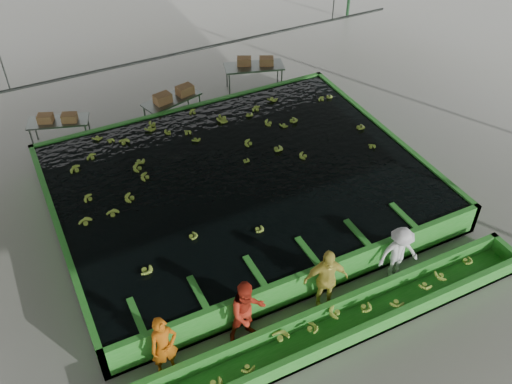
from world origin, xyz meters
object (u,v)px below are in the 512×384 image
packing_table_left (61,132)px  packing_table_mid (173,110)px  box_stack_left (58,121)px  flotation_tank (240,186)px  worker_a (164,346)px  worker_b (247,312)px  packing_table_right (254,78)px  box_stack_right (255,65)px  sorting_trough (339,325)px  box_stack_mid (174,98)px  worker_c (326,280)px  worker_d (399,253)px

packing_table_left → packing_table_mid: (3.62, -0.41, 0.02)m
box_stack_left → flotation_tank: bearing=-51.7°
worker_a → worker_b: worker_b is taller
packing_table_right → box_stack_left: size_ratio=1.76×
box_stack_left → box_stack_right: 7.09m
sorting_trough → box_stack_right: (3.15, 10.48, 0.71)m
worker_b → box_stack_left: worker_b is taller
box_stack_mid → box_stack_right: box_stack_right is taller
flotation_tank → box_stack_right: 6.26m
worker_c → packing_table_mid: (-0.41, 8.93, -0.43)m
worker_d → box_stack_right: 9.73m
worker_b → flotation_tank: bearing=69.5°
worker_c → flotation_tank: bearing=107.3°
sorting_trough → box_stack_right: box_stack_right is taller
worker_b → box_stack_right: (5.01, 9.68, 0.10)m
box_stack_left → worker_b: bearing=-77.4°
flotation_tank → worker_b: worker_b is taller
worker_b → packing_table_mid: (1.55, 8.93, -0.41)m
worker_a → packing_table_left: bearing=88.1°
worker_d → packing_table_left: (-6.08, 9.33, -0.34)m
box_stack_left → box_stack_mid: (3.70, -0.37, 0.04)m
packing_table_left → box_stack_right: bearing=2.8°
packing_table_mid → box_stack_left: size_ratio=1.64×
sorting_trough → packing_table_right: size_ratio=4.75×
flotation_tank → packing_table_right: bearing=60.0°
box_stack_left → box_stack_right: (7.07, 0.41, 0.11)m
worker_c → worker_d: bearing=15.9°
worker_c → packing_table_left: (-4.03, 9.33, -0.46)m
worker_a → sorting_trough: bearing=-15.3°
worker_c → packing_table_mid: worker_c is taller
worker_a → box_stack_left: size_ratio=1.35×
worker_a → box_stack_left: worker_a is taller
worker_a → packing_table_right: bearing=51.6°
worker_c → box_stack_right: 10.15m
box_stack_left → box_stack_mid: box_stack_mid is taller
worker_b → packing_table_left: bearing=105.4°
packing_table_mid → box_stack_mid: 0.46m
worker_b → worker_c: bearing=2.9°
worker_a → box_stack_right: (6.88, 9.68, 0.15)m
packing_table_left → box_stack_left: size_ratio=1.56×
sorting_trough → worker_c: 1.02m
worker_b → worker_c: 1.96m
worker_a → box_stack_mid: size_ratio=1.15×
worker_b → box_stack_left: (-2.07, 9.27, -0.00)m
flotation_tank → packing_table_right: size_ratio=4.75×
box_stack_left → worker_d: bearing=-56.7°
packing_table_left → worker_c: bearing=-66.6°
sorting_trough → packing_table_right: bearing=73.6°
sorting_trough → packing_table_mid: size_ratio=5.11×
packing_table_mid → flotation_tank: bearing=-86.2°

